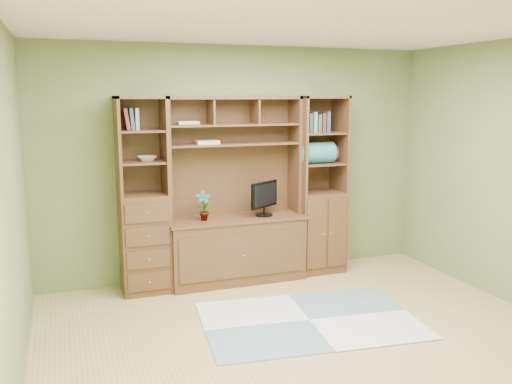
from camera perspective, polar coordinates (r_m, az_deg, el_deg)
name	(u,v)px	position (r m, az deg, el deg)	size (l,w,h in m)	color
room	(317,192)	(4.33, 6.40, 0.03)	(4.60, 4.10, 2.64)	tan
center_hutch	(236,191)	(5.92, -2.11, 0.12)	(1.54, 0.53, 2.05)	#502F1C
left_tower	(143,196)	(5.74, -11.78, -0.41)	(0.50, 0.45, 2.05)	#502F1C
right_tower	(319,185)	(6.34, 6.63, 0.73)	(0.55, 0.45, 2.05)	#502F1C
rug	(309,320)	(5.16, 5.63, -13.29)	(1.95, 1.30, 0.01)	#A4AAA9
monitor	(264,192)	(6.00, 0.87, -0.05)	(0.43, 0.19, 0.53)	black
orchid	(204,206)	(5.81, -5.55, -1.44)	(0.17, 0.12, 0.32)	#AD583A
magazines	(207,142)	(5.86, -5.18, 5.25)	(0.24, 0.18, 0.04)	beige
bowl	(147,158)	(5.69, -11.40, 3.49)	(0.20, 0.20, 0.05)	beige
blanket_teal	(316,153)	(6.21, 6.29, 4.13)	(0.42, 0.24, 0.24)	#2D6F76
blanket_red	(323,153)	(6.40, 7.08, 4.10)	(0.36, 0.20, 0.20)	brown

